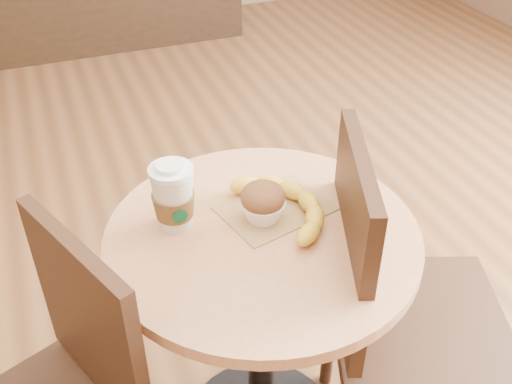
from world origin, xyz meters
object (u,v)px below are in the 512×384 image
(coffee_cup, at_px, (173,198))
(muffin, at_px, (263,202))
(cafe_table, at_px, (262,301))
(banana, at_px, (285,206))
(chair_right, at_px, (394,306))

(coffee_cup, relative_size, muffin, 1.56)
(cafe_table, xyz_separation_m, banana, (0.07, 0.04, 0.24))
(chair_right, height_order, muffin, chair_right)
(cafe_table, height_order, banana, banana)
(chair_right, bearing_deg, cafe_table, 87.90)
(chair_right, distance_m, banana, 0.37)
(cafe_table, bearing_deg, banana, 29.19)
(chair_right, xyz_separation_m, coffee_cup, (-0.46, 0.21, 0.30))
(chair_right, distance_m, muffin, 0.42)
(cafe_table, height_order, coffee_cup, coffee_cup)
(cafe_table, height_order, chair_right, chair_right)
(cafe_table, xyz_separation_m, coffee_cup, (-0.17, 0.09, 0.29))
(coffee_cup, height_order, muffin, coffee_cup)
(chair_right, height_order, banana, chair_right)
(cafe_table, bearing_deg, coffee_cup, 151.62)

